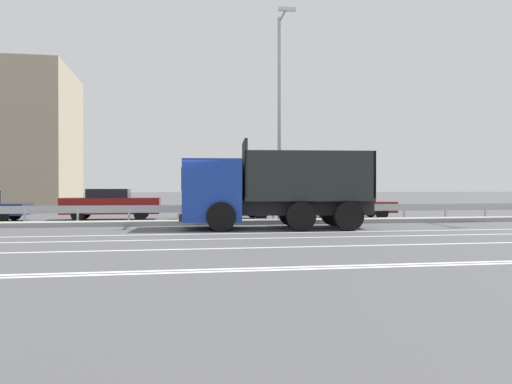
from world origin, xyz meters
TOP-DOWN VIEW (x-y plane):
  - ground_plane at (0.00, 0.00)m, footprint 320.00×320.00m
  - lane_strip_0 at (2.59, -2.04)m, footprint 69.70×0.16m
  - lane_strip_1 at (2.59, -3.74)m, footprint 69.70×0.16m
  - lane_strip_2 at (2.59, -6.07)m, footprint 69.70×0.16m
  - lane_strip_3 at (2.59, -9.24)m, footprint 69.70×0.16m
  - lane_strip_4 at (2.59, -9.51)m, footprint 69.70×0.16m
  - median_island at (0.00, 2.25)m, footprint 38.34×1.10m
  - median_guardrail at (0.00, 3.32)m, footprint 69.70×0.09m
  - dump_truck at (1.62, -0.15)m, footprint 7.23×3.25m
  - median_road_sign at (6.91, 2.25)m, footprint 0.83×0.16m
  - street_lamp_2 at (3.21, 2.18)m, footprint 0.71×1.82m
  - parked_car_4 at (-4.18, 6.03)m, footprint 4.55×1.85m
  - parked_car_5 at (1.42, 5.62)m, footprint 4.53×2.22m
  - parked_car_6 at (7.61, 5.43)m, footprint 4.34×2.27m

SIDE VIEW (x-z plane):
  - ground_plane at x=0.00m, z-range 0.00..0.00m
  - lane_strip_0 at x=2.59m, z-range 0.00..0.01m
  - lane_strip_1 at x=2.59m, z-range 0.00..0.01m
  - lane_strip_2 at x=2.59m, z-range 0.00..0.01m
  - lane_strip_3 at x=2.59m, z-range 0.00..0.01m
  - lane_strip_4 at x=2.59m, z-range 0.00..0.01m
  - median_island at x=0.00m, z-range 0.00..0.18m
  - median_guardrail at x=0.00m, z-range 0.18..0.96m
  - parked_car_6 at x=7.61m, z-range 0.01..1.39m
  - parked_car_5 at x=1.42m, z-range 0.02..1.46m
  - parked_car_4 at x=-4.18m, z-range 0.02..1.50m
  - median_road_sign at x=6.91m, z-range 0.10..2.47m
  - dump_truck at x=1.62m, z-range -0.35..2.93m
  - street_lamp_2 at x=3.21m, z-range 0.44..9.25m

